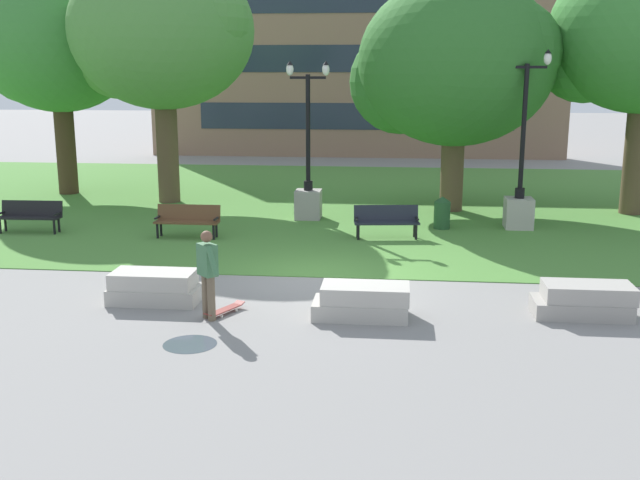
% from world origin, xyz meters
% --- Properties ---
extents(ground_plane, '(140.00, 140.00, 0.00)m').
position_xyz_m(ground_plane, '(0.00, 0.00, 0.00)').
color(ground_plane, gray).
extents(grass_lawn, '(40.00, 20.00, 0.02)m').
position_xyz_m(grass_lawn, '(0.00, 10.00, 0.01)').
color(grass_lawn, '#4C8438').
rests_on(grass_lawn, ground).
extents(concrete_block_center, '(1.80, 0.90, 0.64)m').
position_xyz_m(concrete_block_center, '(-3.09, -2.15, 0.31)').
color(concrete_block_center, '#B2ADA3').
rests_on(concrete_block_center, ground).
extents(concrete_block_left, '(1.82, 0.90, 0.64)m').
position_xyz_m(concrete_block_left, '(1.15, -2.67, 0.31)').
color(concrete_block_left, '#B2ADA3').
rests_on(concrete_block_left, ground).
extents(concrete_block_right, '(1.84, 0.90, 0.64)m').
position_xyz_m(concrete_block_right, '(5.34, -2.16, 0.31)').
color(concrete_block_right, '#9E9991').
rests_on(concrete_block_right, ground).
extents(person_skateboarder, '(0.68, 0.97, 1.71)m').
position_xyz_m(person_skateboarder, '(-1.73, -3.08, 0.97)').
color(person_skateboarder, brown).
rests_on(person_skateboarder, ground).
extents(skateboard, '(0.64, 1.00, 0.14)m').
position_xyz_m(skateboard, '(-1.51, -2.75, 0.09)').
color(skateboard, maroon).
rests_on(skateboard, ground).
extents(puddle, '(0.93, 0.93, 0.01)m').
position_xyz_m(puddle, '(-1.73, -4.43, 0.00)').
color(puddle, '#47515B').
rests_on(puddle, ground).
extents(park_bench_near_left, '(1.80, 0.54, 0.90)m').
position_xyz_m(park_bench_near_left, '(-4.07, 3.77, 0.54)').
color(park_bench_near_left, brown).
rests_on(park_bench_near_left, grass_lawn).
extents(park_bench_near_right, '(1.82, 0.59, 0.90)m').
position_xyz_m(park_bench_near_right, '(-8.77, 3.95, 0.54)').
color(park_bench_near_right, black).
rests_on(park_bench_near_right, grass_lawn).
extents(park_bench_far_left, '(1.85, 0.75, 0.90)m').
position_xyz_m(park_bench_far_left, '(1.47, 4.27, 0.54)').
color(park_bench_far_left, '#1E232D').
rests_on(park_bench_far_left, grass_lawn).
extents(lamp_post_center, '(1.32, 0.80, 5.16)m').
position_xyz_m(lamp_post_center, '(5.34, 5.99, 1.06)').
color(lamp_post_center, '#ADA89E').
rests_on(lamp_post_center, grass_lawn).
extents(lamp_post_right, '(1.32, 0.80, 4.86)m').
position_xyz_m(lamp_post_right, '(-1.03, 6.81, 1.01)').
color(lamp_post_right, gray).
rests_on(lamp_post_right, grass_lawn).
extents(tree_far_right, '(6.57, 6.26, 8.56)m').
position_xyz_m(tree_far_right, '(-6.41, 9.40, 5.83)').
color(tree_far_right, brown).
rests_on(tree_far_right, grass_lawn).
extents(tree_near_left, '(6.64, 6.32, 7.52)m').
position_xyz_m(tree_near_left, '(3.46, 8.75, 4.78)').
color(tree_near_left, brown).
rests_on(tree_near_left, grass_lawn).
extents(tree_far_left, '(5.94, 5.65, 7.85)m').
position_xyz_m(tree_far_left, '(-10.78, 10.81, 5.39)').
color(tree_far_left, '#42301E').
rests_on(tree_far_left, grass_lawn).
extents(trash_bin, '(0.49, 0.49, 0.96)m').
position_xyz_m(trash_bin, '(3.08, 5.69, 0.50)').
color(trash_bin, '#234C28').
rests_on(trash_bin, grass_lawn).
extents(building_facade_distant, '(22.30, 1.03, 12.51)m').
position_xyz_m(building_facade_distant, '(-0.61, 24.50, 6.25)').
color(building_facade_distant, '#8E6B56').
rests_on(building_facade_distant, ground).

